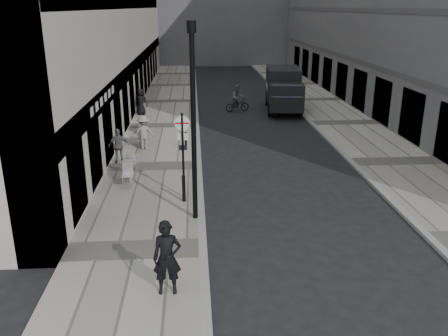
# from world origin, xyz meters

# --- Properties ---
(ground) EXTENTS (120.00, 120.00, 0.00)m
(ground) POSITION_xyz_m (0.00, 0.00, 0.00)
(ground) COLOR black
(ground) RESTS_ON ground
(sidewalk) EXTENTS (4.00, 60.00, 0.12)m
(sidewalk) POSITION_xyz_m (-2.00, 18.00, 0.06)
(sidewalk) COLOR #ACA89B
(sidewalk) RESTS_ON ground
(far_sidewalk) EXTENTS (4.00, 60.00, 0.12)m
(far_sidewalk) POSITION_xyz_m (9.00, 18.00, 0.06)
(far_sidewalk) COLOR #ACA89B
(far_sidewalk) RESTS_ON ground
(walking_man) EXTENTS (0.71, 0.48, 1.91)m
(walking_man) POSITION_xyz_m (-0.91, 0.45, 1.07)
(walking_man) COLOR black
(walking_man) RESTS_ON sidewalk
(sign_post) EXTENTS (0.55, 0.10, 3.18)m
(sign_post) POSITION_xyz_m (-0.60, 6.62, 2.16)
(sign_post) COLOR black
(sign_post) RESTS_ON sidewalk
(lamppost) EXTENTS (0.28, 0.28, 6.33)m
(lamppost) POSITION_xyz_m (-0.20, 4.80, 3.64)
(lamppost) COLOR black
(lamppost) RESTS_ON sidewalk
(bollard_near) EXTENTS (0.11, 0.11, 0.83)m
(bollard_near) POSITION_xyz_m (-0.60, 12.83, 0.54)
(bollard_near) COLOR black
(bollard_near) RESTS_ON sidewalk
(bollard_far) EXTENTS (0.13, 0.13, 0.94)m
(bollard_far) POSITION_xyz_m (-0.60, 6.24, 0.59)
(bollard_far) COLOR black
(bollard_far) RESTS_ON sidewalk
(panel_van) EXTENTS (2.83, 6.14, 2.80)m
(panel_van) POSITION_xyz_m (6.02, 22.45, 1.58)
(panel_van) COLOR black
(panel_van) RESTS_ON ground
(cyclist) EXTENTS (1.78, 1.08, 1.82)m
(cyclist) POSITION_xyz_m (2.81, 22.16, 0.71)
(cyclist) COLOR black
(cyclist) RESTS_ON ground
(pedestrian_a) EXTENTS (1.01, 0.67, 1.59)m
(pedestrian_a) POSITION_xyz_m (-3.57, 10.91, 0.92)
(pedestrian_a) COLOR slate
(pedestrian_a) RESTS_ON sidewalk
(pedestrian_b) EXTENTS (1.11, 0.67, 1.68)m
(pedestrian_b) POSITION_xyz_m (-2.65, 13.03, 0.96)
(pedestrian_b) COLOR #9C9990
(pedestrian_b) RESTS_ON sidewalk
(pedestrian_c) EXTENTS (0.91, 0.68, 1.68)m
(pedestrian_c) POSITION_xyz_m (-3.60, 21.04, 0.96)
(pedestrian_c) COLOR black
(pedestrian_c) RESTS_ON sidewalk
(cafe_table_near) EXTENTS (0.77, 1.74, 0.99)m
(cafe_table_near) POSITION_xyz_m (-2.80, 8.42, 0.62)
(cafe_table_near) COLOR silver
(cafe_table_near) RESTS_ON sidewalk
(cafe_table_mid) EXTENTS (0.69, 1.56, 0.89)m
(cafe_table_mid) POSITION_xyz_m (-2.80, 13.89, 0.57)
(cafe_table_mid) COLOR #A6A6A8
(cafe_table_mid) RESTS_ON sidewalk
(cafe_table_far) EXTENTS (0.69, 1.57, 0.89)m
(cafe_table_far) POSITION_xyz_m (-2.99, 16.26, 0.57)
(cafe_table_far) COLOR silver
(cafe_table_far) RESTS_ON sidewalk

